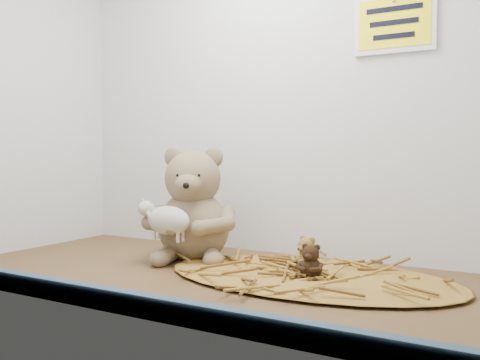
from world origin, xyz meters
The scene contains 8 objects.
alcove_shell centered at (0.00, 9.00, 45.00)cm, with size 120.40×60.20×90.40cm.
front_rail centered at (0.00, -28.80, 1.80)cm, with size 119.28×2.20×3.60cm, color #324A60.
straw_bed centered at (18.83, 7.34, 0.61)cm, with size 63.12×36.65×1.22cm, color olive.
main_teddy centered at (-13.58, 12.72, 13.69)cm, with size 22.07×23.30×27.38cm, color #7F684E, non-canonical shape.
toy_lamb centered at (-13.58, 2.90, 10.50)cm, with size 14.24×8.69×9.20cm, color beige, non-canonical shape.
mini_teddy_tan centered at (17.24, 10.14, 4.94)cm, with size 5.99×6.33×7.43cm, color olive, non-canonical shape.
mini_teddy_brown centered at (20.43, 4.54, 4.68)cm, with size 5.58×5.89×6.92cm, color black, non-canonical shape.
wall_sign centered at (30.00, 29.40, 55.00)cm, with size 16.00×1.20×11.00cm, color #FFE90D.
Camera 1 is at (60.47, -93.40, 26.01)cm, focal length 40.00 mm.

